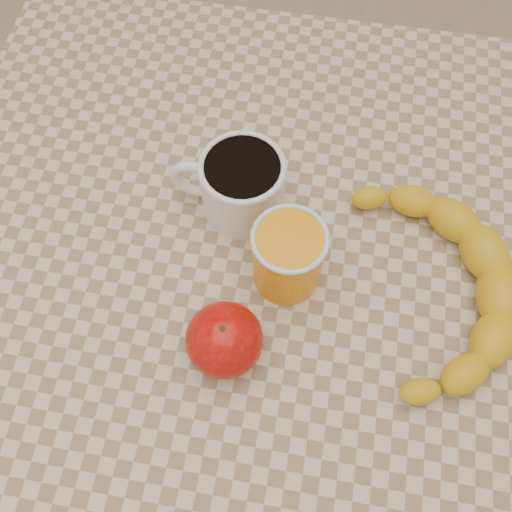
% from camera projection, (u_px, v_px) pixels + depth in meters
% --- Properties ---
extents(ground, '(3.00, 3.00, 0.00)m').
position_uv_depth(ground, '(256.00, 400.00, 1.32)').
color(ground, tan).
rests_on(ground, ground).
extents(table, '(0.80, 0.80, 0.75)m').
position_uv_depth(table, '(256.00, 292.00, 0.72)').
color(table, '#C7B08C').
rests_on(table, ground).
extents(coffee_mug, '(0.13, 0.10, 0.08)m').
position_uv_depth(coffee_mug, '(240.00, 184.00, 0.64)').
color(coffee_mug, white).
rests_on(coffee_mug, table).
extents(orange_juice_glass, '(0.08, 0.08, 0.09)m').
position_uv_depth(orange_juice_glass, '(288.00, 257.00, 0.59)').
color(orange_juice_glass, orange).
rests_on(orange_juice_glass, table).
extents(apple, '(0.10, 0.10, 0.07)m').
position_uv_depth(apple, '(224.00, 340.00, 0.57)').
color(apple, '#8E0404').
rests_on(apple, table).
extents(banana, '(0.29, 0.35, 0.05)m').
position_uv_depth(banana, '(438.00, 286.00, 0.61)').
color(banana, gold).
rests_on(banana, table).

